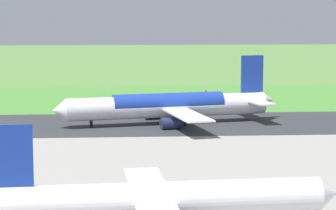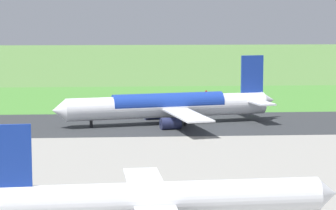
# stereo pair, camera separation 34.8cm
# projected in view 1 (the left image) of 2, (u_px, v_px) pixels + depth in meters

# --- Properties ---
(ground_plane) EXTENTS (800.00, 800.00, 0.00)m
(ground_plane) POSITION_uv_depth(u_px,v_px,m) (155.00, 124.00, 161.74)
(ground_plane) COLOR #547F3D
(runway_asphalt) EXTENTS (600.00, 33.98, 0.06)m
(runway_asphalt) POSITION_uv_depth(u_px,v_px,m) (155.00, 124.00, 161.74)
(runway_asphalt) COLOR #2D3033
(runway_asphalt) RESTS_ON ground
(apron_concrete) EXTENTS (440.00, 110.00, 0.05)m
(apron_concrete) POSITION_uv_depth(u_px,v_px,m) (181.00, 209.00, 91.50)
(apron_concrete) COLOR gray
(apron_concrete) RESTS_ON ground
(grass_verge_foreground) EXTENTS (600.00, 80.00, 0.04)m
(grass_verge_foreground) POSITION_uv_depth(u_px,v_px,m) (148.00, 101.00, 204.04)
(grass_verge_foreground) COLOR #478534
(grass_verge_foreground) RESTS_ON ground
(airliner_main) EXTENTS (53.76, 44.29, 15.88)m
(airliner_main) POSITION_uv_depth(u_px,v_px,m) (170.00, 106.00, 161.47)
(airliner_main) COLOR white
(airliner_main) RESTS_ON ground
(airliner_parked_mid) EXTENTS (44.87, 36.71, 13.10)m
(airliner_parked_mid) POSITION_uv_depth(u_px,v_px,m) (159.00, 199.00, 83.57)
(airliner_parked_mid) COLOR white
(airliner_parked_mid) RESTS_ON ground
(no_stopping_sign) EXTENTS (0.60, 0.10, 2.43)m
(no_stopping_sign) POSITION_uv_depth(u_px,v_px,m) (206.00, 94.00, 209.80)
(no_stopping_sign) COLOR slate
(no_stopping_sign) RESTS_ON ground
(traffic_cone_orange) EXTENTS (0.40, 0.40, 0.55)m
(traffic_cone_orange) POSITION_uv_depth(u_px,v_px,m) (192.00, 101.00, 201.14)
(traffic_cone_orange) COLOR orange
(traffic_cone_orange) RESTS_ON ground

